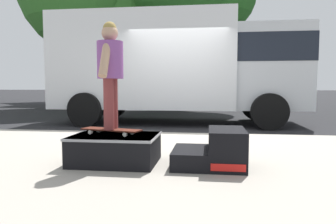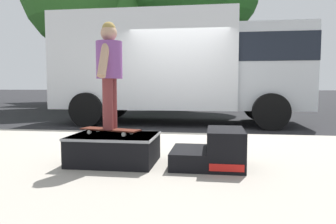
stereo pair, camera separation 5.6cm
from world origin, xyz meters
name	(u,v)px [view 2 (the right image)]	position (x,y,z in m)	size (l,w,h in m)	color
ground_plane	(174,134)	(0.00, 0.00, 0.00)	(140.00, 140.00, 0.00)	black
sidewalk_slab	(145,165)	(0.00, -3.00, 0.06)	(50.00, 5.00, 0.12)	#A8A093
skate_box	(114,148)	(-0.35, -3.17, 0.31)	(1.05, 0.79, 0.36)	black
kicker_ramp	(214,151)	(0.88, -3.18, 0.31)	(0.85, 0.74, 0.45)	black
skateboard	(110,130)	(-0.41, -3.15, 0.53)	(0.81, 0.40, 0.07)	#4C1E14
skater_kid	(109,67)	(-0.41, -3.15, 1.32)	(0.32, 0.68, 1.31)	brown
box_truck	(181,64)	(-0.07, 2.20, 1.70)	(6.91, 2.63, 3.05)	white
house_behind	(142,39)	(-4.03, 14.60, 4.24)	(9.54, 8.23, 8.40)	silver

